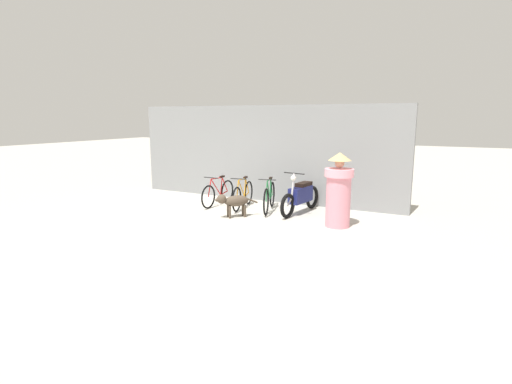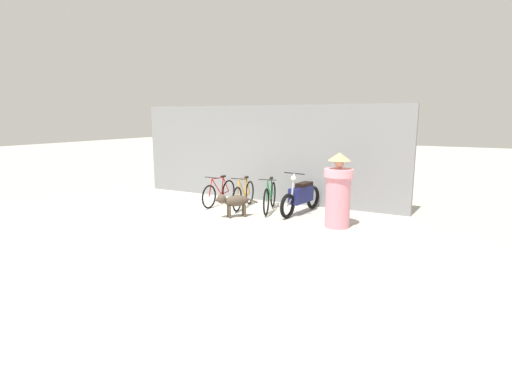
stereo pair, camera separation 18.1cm
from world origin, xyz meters
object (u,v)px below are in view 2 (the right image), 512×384
Objects in this scene: motorcycle at (301,196)px; person_in_robes at (338,190)px; bicycle_0 at (219,193)px; bicycle_1 at (244,195)px; bicycle_2 at (270,197)px; stray_dog at (233,201)px.

motorcycle is 1.14× the size of person_in_robes.
motorcycle is (2.44, 0.18, 0.10)m from bicycle_0.
motorcycle reaches higher than bicycle_1.
bicycle_2 is 1.91× the size of stray_dog.
bicycle_1 is 0.99× the size of bicycle_2.
bicycle_1 is (0.79, 0.04, 0.01)m from bicycle_0.
person_in_robes is at bearing 63.65° from motorcycle.
bicycle_0 is at bearing -90.18° from stray_dog.
motorcycle is at bearing 82.79° from bicycle_2.
stray_dog is at bearing 6.40° from bicycle_1.
person_in_robes is at bearing 140.60° from stray_dog.
bicycle_0 is at bearing -21.94° from person_in_robes.
motorcycle is at bearing 94.24° from bicycle_0.
person_in_robes reaches higher than stray_dog.
bicycle_1 is at bearing -120.79° from stray_dog.
bicycle_1 reaches higher than stray_dog.
bicycle_2 is at bearing 79.71° from bicycle_1.
bicycle_0 is 1.51m from stray_dog.
person_in_robes reaches higher than motorcycle.
bicycle_2 reaches higher than bicycle_1.
stray_dog is at bearing -40.42° from motorcycle.
bicycle_2 reaches higher than bicycle_0.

